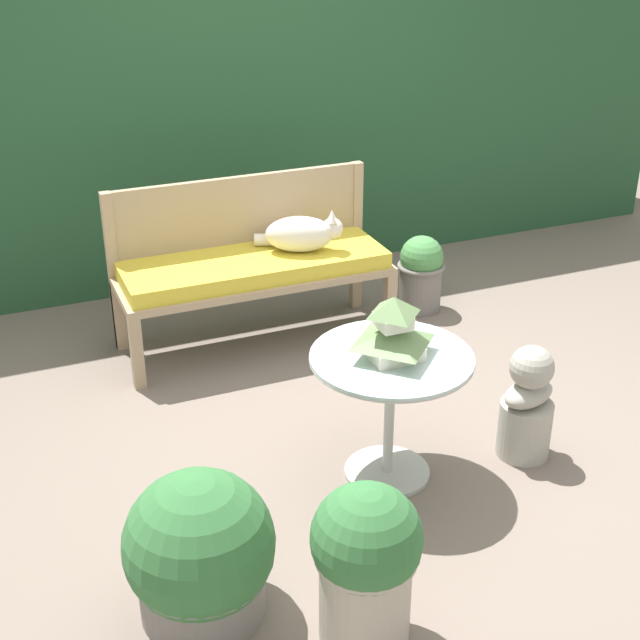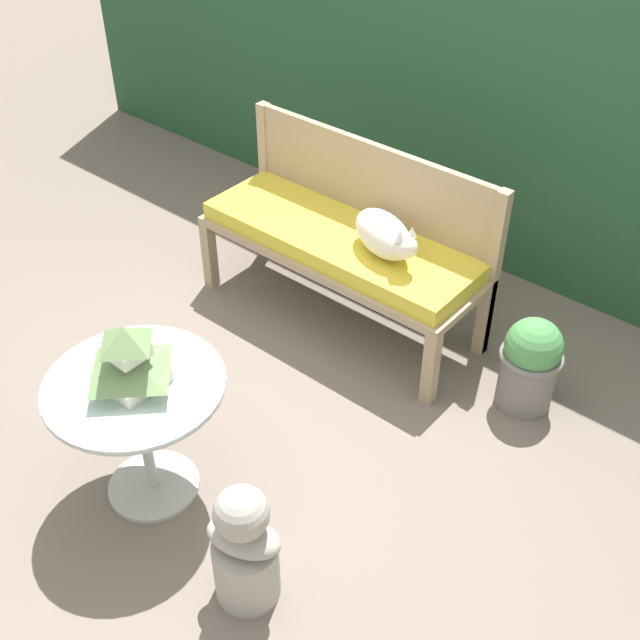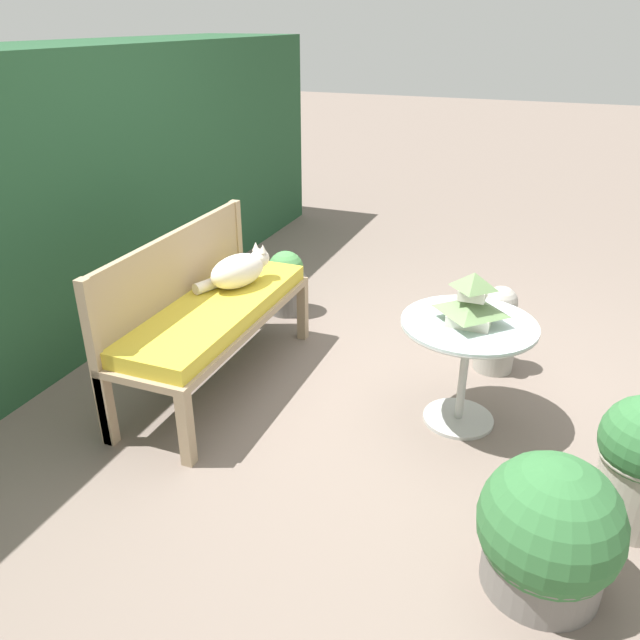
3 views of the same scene
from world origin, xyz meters
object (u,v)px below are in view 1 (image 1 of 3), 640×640
object	(u,v)px
patio_table	(391,382)
pagoda_birdhouse	(393,331)
potted_plant_bench_right	(200,554)
potted_plant_path_edge	(421,272)
potted_plant_table_far	(366,561)
garden_bench	(254,271)
garden_bust	(527,406)
cat	(301,234)

from	to	relation	value
patio_table	pagoda_birdhouse	distance (m)	0.24
patio_table	potted_plant_bench_right	distance (m)	1.11
potted_plant_path_edge	potted_plant_bench_right	world-z (taller)	potted_plant_bench_right
pagoda_birdhouse	potted_plant_table_far	bearing A→B (deg)	-121.21
garden_bench	potted_plant_path_edge	xyz separation A→B (m)	(1.06, 0.04, -0.20)
garden_bench	potted_plant_table_far	xyz separation A→B (m)	(-0.36, -2.21, -0.11)
patio_table	pagoda_birdhouse	size ratio (longest dim) A/B	2.42
potted_plant_path_edge	potted_plant_table_far	xyz separation A→B (m)	(-1.42, -2.25, 0.09)
pagoda_birdhouse	potted_plant_path_edge	xyz separation A→B (m)	(0.93, 1.44, -0.47)
patio_table	potted_plant_path_edge	size ratio (longest dim) A/B	1.47
patio_table	pagoda_birdhouse	xyz separation A→B (m)	(-0.00, 0.00, 0.24)
garden_bust	potted_plant_path_edge	xyz separation A→B (m)	(0.29, 1.54, -0.01)
patio_table	potted_plant_bench_right	bearing A→B (deg)	-153.58
cat	pagoda_birdhouse	bearing A→B (deg)	-74.68
cat	potted_plant_table_far	xyz separation A→B (m)	(-0.63, -2.20, -0.29)
potted_plant_path_edge	potted_plant_table_far	size ratio (longest dim) A/B	0.76
patio_table	garden_bench	bearing A→B (deg)	95.42
garden_bench	cat	world-z (taller)	cat
garden_bench	potted_plant_table_far	world-z (taller)	potted_plant_table_far
potted_plant_path_edge	potted_plant_table_far	world-z (taller)	potted_plant_table_far
garden_bench	potted_plant_bench_right	bearing A→B (deg)	-114.15
potted_plant_path_edge	potted_plant_bench_right	size ratio (longest dim) A/B	0.83
patio_table	potted_plant_path_edge	bearing A→B (deg)	57.11
patio_table	potted_plant_path_edge	world-z (taller)	patio_table
pagoda_birdhouse	potted_plant_table_far	xyz separation A→B (m)	(-0.49, -0.81, -0.38)
garden_bench	cat	distance (m)	0.33
pagoda_birdhouse	potted_plant_table_far	world-z (taller)	pagoda_birdhouse
patio_table	potted_plant_bench_right	world-z (taller)	patio_table
garden_bench	potted_plant_bench_right	world-z (taller)	potted_plant_bench_right
potted_plant_table_far	potted_plant_path_edge	bearing A→B (deg)	57.71
garden_bust	potted_plant_path_edge	world-z (taller)	garden_bust
patio_table	potted_plant_bench_right	size ratio (longest dim) A/B	1.22
cat	pagoda_birdhouse	size ratio (longest dim) A/B	1.55
patio_table	pagoda_birdhouse	bearing A→B (deg)	180.00
cat	potted_plant_bench_right	bearing A→B (deg)	-99.71
garden_bench	potted_plant_path_edge	size ratio (longest dim) A/B	3.18
pagoda_birdhouse	garden_bench	bearing A→B (deg)	95.42
garden_bench	potted_plant_path_edge	bearing A→B (deg)	2.42
garden_bench	patio_table	size ratio (longest dim) A/B	2.17
garden_bench	potted_plant_table_far	distance (m)	2.24
cat	patio_table	xyz separation A→B (m)	(-0.14, -1.38, -0.16)
cat	pagoda_birdhouse	distance (m)	1.39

